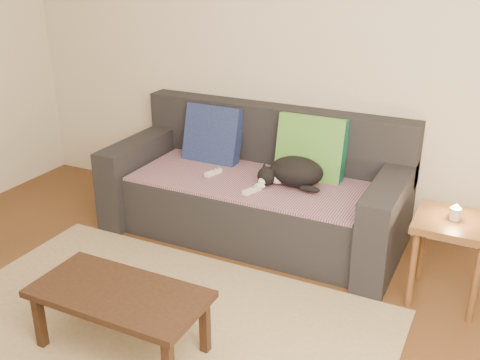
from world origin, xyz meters
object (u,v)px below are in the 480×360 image
Objects in this scene: wii_remote_a at (213,173)px; side_table at (452,234)px; cat at (294,172)px; sofa at (257,192)px; coffee_table at (119,299)px; wii_remote_b at (252,190)px.

side_table is (1.65, -0.18, -0.02)m from wii_remote_a.
wii_remote_a is (-0.58, -0.07, -0.08)m from cat.
sofa is at bearing 167.31° from side_table.
cat reaches higher than wii_remote_a.
side_table is at bearing -12.69° from sofa.
wii_remote_a is at bearing 99.26° from coffee_table.
sofa is at bearing 87.86° from coffee_table.
sofa is 1.52m from coffee_table.
wii_remote_b is (0.38, -0.17, 0.00)m from wii_remote_a.
side_table reaches higher than wii_remote_a.
sofa is 0.34m from wii_remote_a.
sofa reaches higher than wii_remote_b.
sofa reaches higher than coffee_table.
wii_remote_b is 0.29× the size of side_table.
wii_remote_a is 1.00× the size of wii_remote_b.
sofa reaches higher than cat.
cat is 3.06× the size of wii_remote_a.
side_table is at bearing -70.82° from wii_remote_b.
cat is 0.59m from wii_remote_a.
wii_remote_b is 1.25m from coffee_table.
cat is 3.06× the size of wii_remote_b.
sofa is 0.38m from cat.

